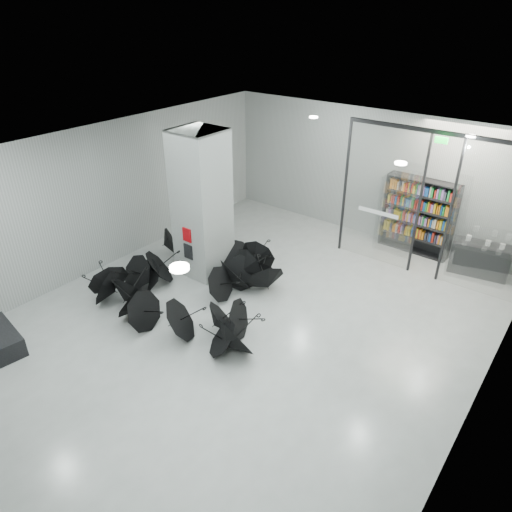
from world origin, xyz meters
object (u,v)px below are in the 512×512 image
Objects in this scene: bench at (1,339)px; bookshelf at (418,216)px; umbrella_cluster at (194,291)px; column at (202,205)px; shop_counter at (480,259)px.

bench is 11.43m from bookshelf.
umbrella_cluster is (-3.40, -6.08, -0.84)m from bookshelf.
bookshelf is (4.25, 4.75, -0.85)m from column.
shop_counter is at bearing 47.52° from umbrella_cluster.
bookshelf reaches higher than umbrella_cluster.
umbrella_cluster is (0.85, -1.33, -1.69)m from column.
umbrella_cluster is at bearing -142.09° from shop_counter.
bench is at bearing -137.09° from shop_counter.
bench is at bearing -117.03° from bookshelf.
column is 1.74× the size of bookshelf.
bench is 0.24× the size of umbrella_cluster.
bookshelf is at bearing 48.19° from column.
column is 6.43m from bookshelf.
shop_counter is at bearing 61.07° from bench.
bench is 12.27m from shop_counter.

